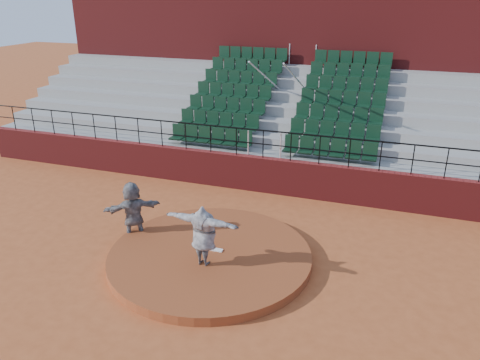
% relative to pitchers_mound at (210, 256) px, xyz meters
% --- Properties ---
extents(ground, '(90.00, 90.00, 0.00)m').
position_rel_pitchers_mound_xyz_m(ground, '(0.00, 0.00, -0.12)').
color(ground, '#B05327').
rests_on(ground, ground).
extents(pitchers_mound, '(5.50, 5.50, 0.25)m').
position_rel_pitchers_mound_xyz_m(pitchers_mound, '(0.00, 0.00, 0.00)').
color(pitchers_mound, brown).
rests_on(pitchers_mound, ground).
extents(pitching_rubber, '(0.60, 0.15, 0.03)m').
position_rel_pitchers_mound_xyz_m(pitching_rubber, '(0.00, 0.15, 0.14)').
color(pitching_rubber, white).
rests_on(pitching_rubber, pitchers_mound).
extents(boundary_wall, '(24.00, 0.30, 1.30)m').
position_rel_pitchers_mound_xyz_m(boundary_wall, '(0.00, 5.00, 0.53)').
color(boundary_wall, maroon).
rests_on(boundary_wall, ground).
extents(wall_railing, '(24.04, 0.05, 1.03)m').
position_rel_pitchers_mound_xyz_m(wall_railing, '(0.00, 5.00, 1.90)').
color(wall_railing, black).
rests_on(wall_railing, boundary_wall).
extents(seating_deck, '(24.00, 5.97, 4.63)m').
position_rel_pitchers_mound_xyz_m(seating_deck, '(0.00, 8.65, 1.32)').
color(seating_deck, gray).
rests_on(seating_deck, ground).
extents(press_box_facade, '(24.00, 3.00, 7.10)m').
position_rel_pitchers_mound_xyz_m(press_box_facade, '(0.00, 12.60, 3.43)').
color(press_box_facade, maroon).
rests_on(press_box_facade, ground).
extents(pitcher, '(2.07, 0.72, 1.65)m').
position_rel_pitchers_mound_xyz_m(pitcher, '(0.07, -0.56, 0.95)').
color(pitcher, black).
rests_on(pitcher, pitchers_mound).
extents(fielder, '(1.61, 1.45, 1.78)m').
position_rel_pitchers_mound_xyz_m(fielder, '(-2.58, 0.42, 0.77)').
color(fielder, black).
rests_on(fielder, ground).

